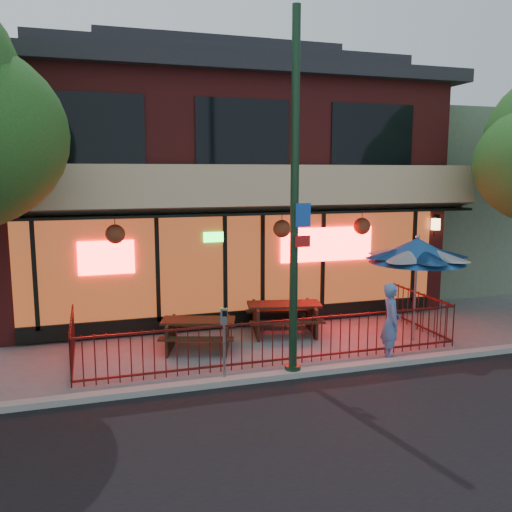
{
  "coord_description": "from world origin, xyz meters",
  "views": [
    {
      "loc": [
        -3.74,
        -10.04,
        4.0
      ],
      "look_at": [
        -0.03,
        2.0,
        2.05
      ],
      "focal_mm": 38.0,
      "sensor_mm": 36.0,
      "label": 1
    }
  ],
  "objects_px": {
    "picnic_table_left": "(199,330)",
    "picnic_table_right": "(284,314)",
    "pedestrian": "(391,322)",
    "street_light": "(294,217)",
    "parking_meter_near": "(224,333)",
    "patio_umbrella": "(417,250)"
  },
  "relations": [
    {
      "from": "picnic_table_left",
      "to": "patio_umbrella",
      "type": "relative_size",
      "value": 0.76
    },
    {
      "from": "picnic_table_left",
      "to": "picnic_table_right",
      "type": "height_order",
      "value": "picnic_table_right"
    },
    {
      "from": "street_light",
      "to": "picnic_table_right",
      "type": "bearing_deg",
      "value": 73.54
    },
    {
      "from": "pedestrian",
      "to": "parking_meter_near",
      "type": "distance_m",
      "value": 3.74
    },
    {
      "from": "parking_meter_near",
      "to": "picnic_table_right",
      "type": "bearing_deg",
      "value": 50.83
    },
    {
      "from": "pedestrian",
      "to": "street_light",
      "type": "bearing_deg",
      "value": 113.85
    },
    {
      "from": "picnic_table_right",
      "to": "pedestrian",
      "type": "relative_size",
      "value": 1.23
    },
    {
      "from": "picnic_table_right",
      "to": "picnic_table_left",
      "type": "bearing_deg",
      "value": -165.45
    },
    {
      "from": "picnic_table_right",
      "to": "pedestrian",
      "type": "xyz_separation_m",
      "value": [
        1.53,
        -2.46,
        0.33
      ]
    },
    {
      "from": "picnic_table_left",
      "to": "pedestrian",
      "type": "height_order",
      "value": "pedestrian"
    },
    {
      "from": "street_light",
      "to": "pedestrian",
      "type": "distance_m",
      "value": 3.29
    },
    {
      "from": "street_light",
      "to": "parking_meter_near",
      "type": "relative_size",
      "value": 4.77
    },
    {
      "from": "picnic_table_right",
      "to": "parking_meter_near",
      "type": "distance_m",
      "value": 3.51
    },
    {
      "from": "picnic_table_left",
      "to": "picnic_table_right",
      "type": "bearing_deg",
      "value": 14.55
    },
    {
      "from": "picnic_table_left",
      "to": "parking_meter_near",
      "type": "relative_size",
      "value": 1.33
    },
    {
      "from": "picnic_table_right",
      "to": "patio_umbrella",
      "type": "relative_size",
      "value": 0.8
    },
    {
      "from": "picnic_table_right",
      "to": "parking_meter_near",
      "type": "relative_size",
      "value": 1.4
    },
    {
      "from": "picnic_table_right",
      "to": "pedestrian",
      "type": "distance_m",
      "value": 2.92
    },
    {
      "from": "picnic_table_left",
      "to": "parking_meter_near",
      "type": "bearing_deg",
      "value": -87.62
    },
    {
      "from": "patio_umbrella",
      "to": "parking_meter_near",
      "type": "distance_m",
      "value": 5.3
    },
    {
      "from": "street_light",
      "to": "pedestrian",
      "type": "relative_size",
      "value": 4.18
    },
    {
      "from": "patio_umbrella",
      "to": "pedestrian",
      "type": "distance_m",
      "value": 2.13
    }
  ]
}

